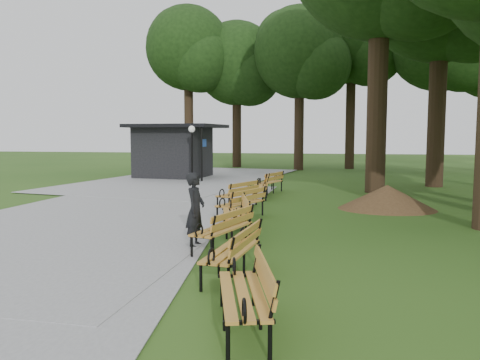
% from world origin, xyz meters
% --- Properties ---
extents(ground, '(100.00, 100.00, 0.00)m').
position_xyz_m(ground, '(0.00, 0.00, 0.00)').
color(ground, '#284D16').
rests_on(ground, ground).
extents(path, '(12.00, 38.00, 0.06)m').
position_xyz_m(path, '(-4.00, 3.00, 0.03)').
color(path, gray).
rests_on(path, ground).
extents(person, '(0.41, 0.60, 1.58)m').
position_xyz_m(person, '(-0.31, -0.75, 0.79)').
color(person, black).
rests_on(person, ground).
extents(kiosk, '(5.06, 4.52, 2.92)m').
position_xyz_m(kiosk, '(-5.90, 14.84, 1.46)').
color(kiosk, black).
rests_on(kiosk, ground).
extents(lamp_post, '(0.32, 0.32, 2.79)m').
position_xyz_m(lamp_post, '(-3.98, 11.84, 2.04)').
color(lamp_post, black).
rests_on(lamp_post, ground).
extents(dirt_mound, '(2.56, 2.56, 0.78)m').
position_xyz_m(dirt_mound, '(4.31, 5.24, 0.39)').
color(dirt_mound, '#47301C').
rests_on(dirt_mound, ground).
extents(bench_0, '(1.10, 2.00, 0.88)m').
position_xyz_m(bench_0, '(1.41, -4.82, 0.44)').
color(bench_0, '#B87B2A').
rests_on(bench_0, ground).
extents(bench_1, '(0.85, 1.96, 0.88)m').
position_xyz_m(bench_1, '(0.86, -2.74, 0.44)').
color(bench_1, '#B87B2A').
rests_on(bench_1, ground).
extents(bench_2, '(1.16, 2.00, 0.88)m').
position_xyz_m(bench_2, '(0.32, -0.94, 0.44)').
color(bench_2, '#B87B2A').
rests_on(bench_2, ground).
extents(bench_3, '(1.08, 2.00, 0.88)m').
position_xyz_m(bench_3, '(0.21, 0.93, 0.44)').
color(bench_3, '#B87B2A').
rests_on(bench_3, ground).
extents(bench_4, '(1.34, 2.00, 0.88)m').
position_xyz_m(bench_4, '(0.04, 2.72, 0.44)').
color(bench_4, '#B87B2A').
rests_on(bench_4, ground).
extents(bench_5, '(1.32, 2.00, 0.88)m').
position_xyz_m(bench_5, '(-0.43, 4.77, 0.44)').
color(bench_5, '#B87B2A').
rests_on(bench_5, ground).
extents(bench_6, '(0.81, 1.95, 0.88)m').
position_xyz_m(bench_6, '(-0.00, 7.20, 0.44)').
color(bench_6, '#B87B2A').
rests_on(bench_6, ground).
extents(bench_7, '(1.20, 2.00, 0.88)m').
position_xyz_m(bench_7, '(0.11, 8.73, 0.44)').
color(bench_7, '#B87B2A').
rests_on(bench_7, ground).
extents(tree_backdrop, '(35.73, 9.19, 16.22)m').
position_xyz_m(tree_backdrop, '(7.14, 22.77, 8.11)').
color(tree_backdrop, black).
rests_on(tree_backdrop, ground).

